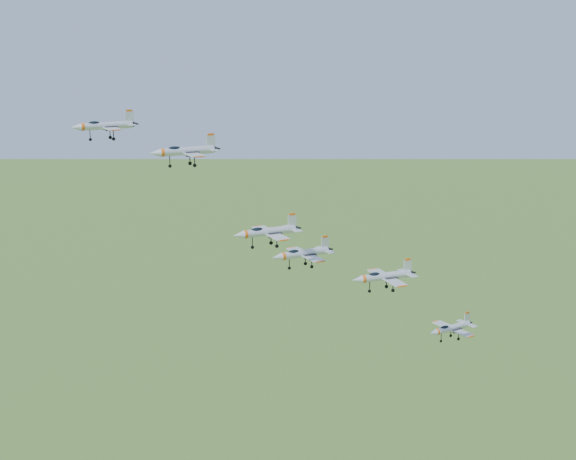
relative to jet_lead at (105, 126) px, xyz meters
name	(u,v)px	position (x,y,z in m)	size (l,w,h in m)	color
jet_lead	(105,126)	(0.00, 0.00, 0.00)	(11.55, 9.51, 3.09)	#B7BEC5
jet_left_high	(185,151)	(9.17, -13.89, -2.93)	(11.75, 9.66, 3.15)	#B7BEC5
jet_right_high	(267,232)	(16.27, -29.15, -13.16)	(11.05, 9.08, 2.96)	#B7BEC5
jet_left_low	(303,253)	(34.31, -4.54, -24.83)	(13.19, 10.88, 3.53)	#B7BEC5
jet_right_low	(384,276)	(36.40, -29.23, -22.60)	(11.68, 9.65, 3.12)	#B7BEC5
jet_trail	(451,328)	(55.45, -22.22, -36.87)	(10.87, 9.07, 2.91)	#B7BEC5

